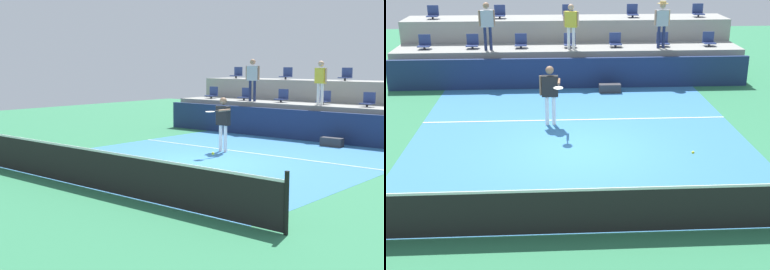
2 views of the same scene
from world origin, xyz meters
The scene contains 25 objects.
ground_plane centered at (0.00, 0.00, 0.00)m, with size 40.00×40.00×0.00m, color #2D754C.
court_inner_paint centered at (0.00, 1.00, 0.00)m, with size 9.00×10.00×0.01m, color teal.
court_service_line centered at (0.00, 2.40, 0.01)m, with size 9.00×0.06×0.00m, color white.
tennis_net centered at (0.00, -4.00, 0.50)m, with size 10.48×0.08×1.07m.
sponsor_backboard centered at (0.00, 6.00, 0.55)m, with size 13.00×0.16×1.10m, color navy.
seating_tier_lower centered at (0.00, 7.30, 0.62)m, with size 13.00×1.80×1.25m, color gray.
seating_tier_upper centered at (0.00, 9.10, 1.05)m, with size 13.00×1.80×2.10m, color gray.
stadium_chair_lower_far_left centered at (-5.36, 7.23, 1.46)m, with size 0.44×0.40×0.52m.
stadium_chair_lower_left centered at (-3.59, 7.23, 1.46)m, with size 0.44×0.40×0.52m.
stadium_chair_lower_mid_left centered at (-1.79, 7.23, 1.46)m, with size 0.44×0.40×0.52m.
stadium_chair_lower_center centered at (0.04, 7.23, 1.46)m, with size 0.44×0.40×0.52m.
stadium_chair_lower_mid_right centered at (1.76, 7.23, 1.46)m, with size 0.44×0.40×0.52m.
stadium_chair_lower_right centered at (3.57, 7.23, 1.46)m, with size 0.44×0.40×0.52m.
stadium_chair_lower_far_right centered at (5.36, 7.23, 1.46)m, with size 0.44×0.40×0.52m.
stadium_chair_upper_far_left centered at (-5.34, 9.03, 2.31)m, with size 0.44×0.40×0.52m.
stadium_chair_upper_left centered at (-2.69, 9.03, 2.31)m, with size 0.44×0.40×0.52m.
stadium_chair_upper_center centered at (0.04, 9.03, 2.31)m, with size 0.44×0.40×0.52m.
stadium_chair_upper_right centered at (2.67, 9.03, 2.31)m, with size 0.44×0.40×0.52m.
stadium_chair_upper_far_right centered at (5.37, 9.03, 2.31)m, with size 0.44×0.40×0.52m.
tennis_player centered at (-0.74, 1.99, 1.07)m, with size 0.66×1.22×1.73m.
spectator_in_white centered at (-2.97, 6.85, 2.29)m, with size 0.60×0.28×1.71m.
spectator_in_grey centered at (0.07, 6.85, 2.23)m, with size 0.58×0.28×1.64m.
spectator_with_hat centered at (3.42, 6.85, 2.30)m, with size 0.59×0.42×1.72m.
tennis_ball centered at (2.24, -2.23, 0.81)m, with size 0.07×0.07×0.07m.
equipment_bag centered at (1.36, 5.32, 0.15)m, with size 0.76×0.28×0.30m, color #333338.
Camera 2 is at (-0.77, -12.15, 5.00)m, focal length 48.28 mm.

